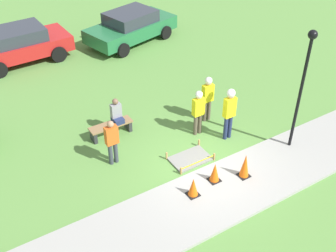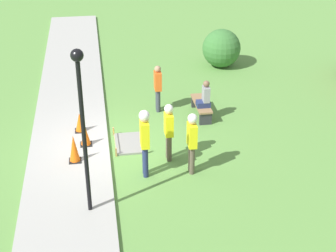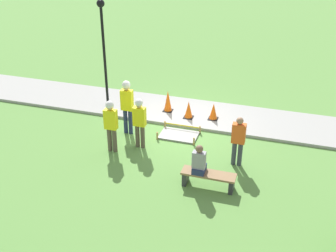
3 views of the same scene
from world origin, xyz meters
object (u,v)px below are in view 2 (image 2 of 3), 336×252
(traffic_cone_near_patch, at_px, (80,122))
(worker_supervisor, at_px, (145,137))
(park_bench, at_px, (201,107))
(lamppost_near, at_px, (82,111))
(traffic_cone_sidewalk_edge, at_px, (74,148))
(traffic_cone_far_patch, at_px, (85,135))
(bystander_in_orange_shirt, at_px, (158,86))
(worker_assistant, at_px, (169,127))
(person_seated_on_bench, at_px, (205,96))
(worker_trainee, at_px, (192,138))

(traffic_cone_near_patch, bearing_deg, worker_supervisor, 33.50)
(traffic_cone_near_patch, height_order, park_bench, traffic_cone_near_patch)
(traffic_cone_near_patch, distance_m, lamppost_near, 4.70)
(traffic_cone_near_patch, xyz_separation_m, traffic_cone_sidewalk_edge, (1.77, -0.15, 0.10))
(traffic_cone_sidewalk_edge, bearing_deg, traffic_cone_far_patch, 160.54)
(bystander_in_orange_shirt, bearing_deg, worker_supervisor, -12.59)
(traffic_cone_sidewalk_edge, xyz_separation_m, bystander_in_orange_shirt, (-3.04, 2.75, 0.40))
(worker_supervisor, relative_size, lamppost_near, 0.48)
(traffic_cone_near_patch, relative_size, bystander_in_orange_shirt, 0.38)
(bystander_in_orange_shirt, relative_size, lamppost_near, 0.40)
(traffic_cone_far_patch, height_order, park_bench, traffic_cone_far_patch)
(worker_assistant, bearing_deg, traffic_cone_sidewalk_edge, -92.70)
(park_bench, bearing_deg, worker_supervisor, -33.99)
(park_bench, height_order, worker_assistant, worker_assistant)
(traffic_cone_far_patch, height_order, person_seated_on_bench, person_seated_on_bench)
(traffic_cone_near_patch, distance_m, park_bench, 4.03)
(park_bench, bearing_deg, person_seated_on_bench, 10.38)
(bystander_in_orange_shirt, bearing_deg, worker_trainee, 5.61)
(traffic_cone_near_patch, distance_m, person_seated_on_bench, 4.06)
(traffic_cone_near_patch, distance_m, bystander_in_orange_shirt, 2.94)
(traffic_cone_near_patch, distance_m, traffic_cone_sidewalk_edge, 1.78)
(traffic_cone_near_patch, relative_size, lamppost_near, 0.15)
(traffic_cone_far_patch, distance_m, person_seated_on_bench, 4.09)
(traffic_cone_far_patch, distance_m, park_bench, 4.12)
(worker_supervisor, relative_size, worker_trainee, 1.10)
(traffic_cone_far_patch, relative_size, bystander_in_orange_shirt, 0.40)
(worker_supervisor, bearing_deg, person_seated_on_bench, 143.07)
(worker_trainee, xyz_separation_m, bystander_in_orange_shirt, (-3.92, -0.39, -0.15))
(park_bench, xyz_separation_m, worker_assistant, (2.59, -1.49, 0.70))
(traffic_cone_near_patch, bearing_deg, worker_assistant, 52.60)
(park_bench, xyz_separation_m, worker_trainee, (3.35, -0.98, 0.74))
(traffic_cone_near_patch, relative_size, worker_trainee, 0.34)
(person_seated_on_bench, relative_size, worker_supervisor, 0.46)
(traffic_cone_near_patch, relative_size, worker_supervisor, 0.31)
(traffic_cone_near_patch, distance_m, worker_supervisor, 3.23)
(worker_supervisor, distance_m, bystander_in_orange_shirt, 3.99)
(traffic_cone_near_patch, bearing_deg, traffic_cone_sidewalk_edge, -4.91)
(traffic_cone_sidewalk_edge, relative_size, worker_supervisor, 0.42)
(worker_assistant, distance_m, worker_trainee, 0.91)
(person_seated_on_bench, xyz_separation_m, lamppost_near, (4.49, -3.80, 1.94))
(traffic_cone_near_patch, xyz_separation_m, bystander_in_orange_shirt, (-1.27, 2.60, 0.51))
(traffic_cone_near_patch, distance_m, worker_trainee, 4.05)
(lamppost_near, bearing_deg, worker_assistant, 133.91)
(bystander_in_orange_shirt, bearing_deg, traffic_cone_far_patch, -48.54)
(traffic_cone_far_patch, bearing_deg, bystander_in_orange_shirt, 131.46)
(traffic_cone_far_patch, bearing_deg, worker_trainee, 57.96)
(worker_trainee, bearing_deg, worker_supervisor, -91.67)
(worker_supervisor, distance_m, worker_trainee, 1.26)
(person_seated_on_bench, distance_m, lamppost_near, 6.19)
(traffic_cone_near_patch, xyz_separation_m, traffic_cone_far_patch, (0.89, 0.16, 0.02))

